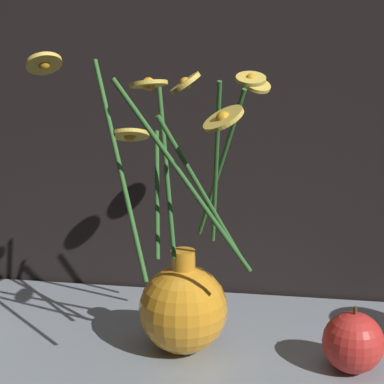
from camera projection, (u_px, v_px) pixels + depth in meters
name	position (u px, v px, depth m)	size (l,w,h in m)	color
ground_plane	(194.00, 347.00, 0.78)	(6.00, 6.00, 0.00)	black
shelf	(194.00, 343.00, 0.77)	(0.87, 0.30, 0.01)	gray
vase_with_flowers	(183.00, 296.00, 0.73)	(0.24, 0.23, 0.34)	orange
orange_fruit	(353.00, 342.00, 0.69)	(0.07, 0.07, 0.07)	red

